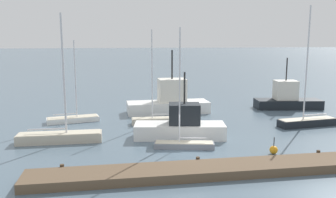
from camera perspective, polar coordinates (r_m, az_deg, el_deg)
The scene contains 11 objects.
ground_plane at distance 24.74m, azimuth 3.25°, elevation -8.71°, with size 600.00×600.00×0.00m, color slate.
dock_pier at distance 20.93m, azimuth 5.71°, elevation -11.45°, with size 20.25×2.52×0.65m.
sailboat_0 at distance 34.28m, azimuth 21.70°, elevation -3.25°, with size 5.63×1.97×10.68m.
sailboat_1 at distance 32.79m, azimuth -1.94°, elevation -3.31°, with size 4.58×1.25×8.68m.
sailboat_2 at distance 28.23m, azimuth -17.17°, elevation -5.71°, with size 6.32×1.50×9.71m.
sailboat_3 at distance 34.76m, azimuth -15.19°, elevation -3.02°, with size 5.02×2.39×7.73m.
sailboat_4 at distance 25.64m, azimuth 2.62°, elevation -7.07°, with size 4.45×1.87×8.63m.
fishing_boat_0 at distance 37.57m, azimuth 0.22°, elevation -0.38°, with size 8.75×3.02×6.70m.
fishing_boat_1 at distance 28.08m, azimuth 2.11°, elevation -4.43°, with size 7.46×3.47×5.29m.
fishing_boat_2 at distance 42.16m, azimuth 18.80°, elevation -0.01°, with size 7.60×3.42×5.77m.
channel_buoy_0 at distance 25.44m, azimuth 16.80°, elevation -7.91°, with size 0.56×0.56×1.18m.
Camera 1 is at (-5.14, -22.91, 7.81)m, focal length 37.47 mm.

